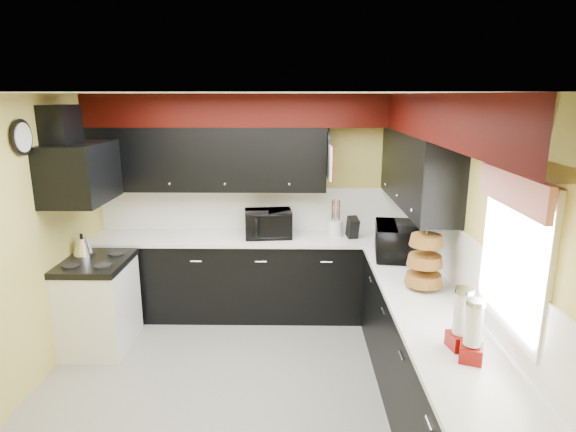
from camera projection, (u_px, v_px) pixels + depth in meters
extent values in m
plane|color=gray|center=(241.00, 390.00, 4.17)|extent=(3.60, 3.60, 0.00)
cube|color=#E0C666|center=(255.00, 204.00, 5.61)|extent=(3.60, 0.06, 2.50)
cube|color=#E0C666|center=(462.00, 254.00, 3.84)|extent=(0.06, 3.60, 2.50)
cube|color=#E0C666|center=(16.00, 252.00, 3.89)|extent=(0.06, 3.60, 2.50)
cube|color=white|center=(233.00, 93.00, 3.56)|extent=(3.60, 3.60, 0.06)
cube|color=black|center=(255.00, 277.00, 5.52)|extent=(3.60, 0.60, 0.90)
cube|color=black|center=(427.00, 364.00, 3.75)|extent=(0.60, 3.00, 0.90)
cube|color=white|center=(254.00, 238.00, 5.40)|extent=(3.62, 0.64, 0.04)
cube|color=white|center=(432.00, 308.00, 3.64)|extent=(0.64, 3.02, 0.04)
cube|color=white|center=(256.00, 209.00, 5.62)|extent=(3.60, 0.02, 0.50)
cube|color=white|center=(460.00, 261.00, 3.86)|extent=(0.02, 3.60, 0.50)
cube|color=black|center=(208.00, 159.00, 5.31)|extent=(2.60, 0.35, 0.70)
cube|color=black|center=(417.00, 169.00, 4.58)|extent=(0.35, 1.80, 0.70)
cube|color=black|center=(253.00, 110.00, 5.17)|extent=(3.60, 0.36, 0.35)
cube|color=black|center=(459.00, 118.00, 3.41)|extent=(0.36, 3.24, 0.35)
cube|color=white|center=(99.00, 306.00, 4.82)|extent=(0.60, 0.75, 0.86)
cube|color=black|center=(95.00, 263.00, 4.70)|extent=(0.62, 0.77, 0.06)
cube|color=black|center=(80.00, 173.00, 4.49)|extent=(0.50, 0.78, 0.55)
cube|color=black|center=(61.00, 127.00, 4.39)|extent=(0.24, 0.40, 0.40)
cube|color=red|center=(513.00, 190.00, 2.80)|extent=(0.04, 0.88, 0.20)
cube|color=white|center=(331.00, 163.00, 4.98)|extent=(0.03, 0.26, 0.35)
imported|color=black|center=(268.00, 224.00, 5.36)|extent=(0.56, 0.48, 0.30)
imported|color=black|center=(396.00, 241.00, 4.70)|extent=(0.47, 0.63, 0.32)
cylinder|color=silver|center=(335.00, 228.00, 5.40)|extent=(0.22, 0.22, 0.18)
cube|color=black|center=(353.00, 228.00, 5.32)|extent=(0.13, 0.17, 0.23)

